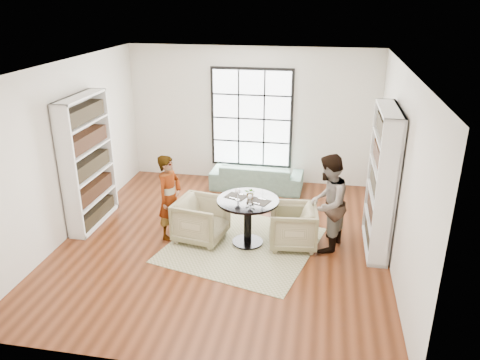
% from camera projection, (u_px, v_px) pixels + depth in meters
% --- Properties ---
extents(ground, '(6.00, 6.00, 0.00)m').
position_uv_depth(ground, '(224.00, 241.00, 8.16)').
color(ground, brown).
extents(room_shell, '(6.00, 6.01, 6.00)m').
position_uv_depth(room_shell, '(230.00, 163.00, 8.18)').
color(room_shell, silver).
rests_on(room_shell, ground).
extents(rug, '(2.84, 2.84, 0.01)m').
position_uv_depth(rug, '(242.00, 245.00, 8.04)').
color(rug, tan).
rests_on(rug, ground).
extents(pedestal_table, '(1.04, 1.04, 0.83)m').
position_uv_depth(pedestal_table, '(248.00, 212.00, 7.87)').
color(pedestal_table, black).
rests_on(pedestal_table, ground).
extents(sofa, '(2.01, 0.84, 0.58)m').
position_uv_depth(sofa, '(257.00, 176.00, 10.25)').
color(sofa, slate).
rests_on(sofa, ground).
extents(armchair_left, '(0.95, 0.93, 0.75)m').
position_uv_depth(armchair_left, '(201.00, 220.00, 8.10)').
color(armchair_left, tan).
rests_on(armchair_left, ground).
extents(armchair_right, '(0.87, 0.85, 0.72)m').
position_uv_depth(armchair_right, '(293.00, 226.00, 7.90)').
color(armchair_right, '#C5BB8C').
rests_on(armchair_right, ground).
extents(person_left, '(0.51, 0.63, 1.51)m').
position_uv_depth(person_left, '(170.00, 197.00, 8.05)').
color(person_left, gray).
rests_on(person_left, ground).
extents(person_right, '(0.83, 0.95, 1.66)m').
position_uv_depth(person_right, '(328.00, 203.00, 7.63)').
color(person_right, gray).
rests_on(person_right, ground).
extents(placemat_left, '(0.41, 0.36, 0.01)m').
position_uv_depth(placemat_left, '(236.00, 196.00, 7.90)').
color(placemat_left, '#282623').
rests_on(placemat_left, pedestal_table).
extents(placemat_right, '(0.41, 0.36, 0.01)m').
position_uv_depth(placemat_right, '(259.00, 201.00, 7.71)').
color(placemat_right, '#282623').
rests_on(placemat_right, pedestal_table).
extents(cutlery_left, '(0.21, 0.25, 0.01)m').
position_uv_depth(cutlery_left, '(236.00, 196.00, 7.90)').
color(cutlery_left, silver).
rests_on(cutlery_left, placemat_left).
extents(cutlery_right, '(0.21, 0.25, 0.01)m').
position_uv_depth(cutlery_right, '(259.00, 201.00, 7.71)').
color(cutlery_right, silver).
rests_on(cutlery_right, placemat_right).
extents(wine_glass_left, '(0.10, 0.10, 0.21)m').
position_uv_depth(wine_glass_left, '(238.00, 192.00, 7.71)').
color(wine_glass_left, silver).
rests_on(wine_glass_left, pedestal_table).
extents(wine_glass_right, '(0.08, 0.08, 0.18)m').
position_uv_depth(wine_glass_right, '(250.00, 197.00, 7.57)').
color(wine_glass_right, silver).
rests_on(wine_glass_right, pedestal_table).
extents(flower_centerpiece, '(0.22, 0.20, 0.21)m').
position_uv_depth(flower_centerpiece, '(251.00, 193.00, 7.77)').
color(flower_centerpiece, gray).
rests_on(flower_centerpiece, pedestal_table).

